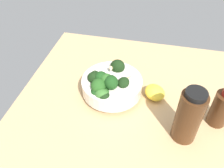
% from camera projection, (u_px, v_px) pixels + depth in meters
% --- Properties ---
extents(ground_plane, '(0.64, 0.64, 0.05)m').
position_uv_depth(ground_plane, '(126.00, 104.00, 0.72)').
color(ground_plane, tan).
extents(bowl_of_broccoli, '(0.18, 0.18, 0.10)m').
position_uv_depth(bowl_of_broccoli, '(111.00, 84.00, 0.68)').
color(bowl_of_broccoli, silver).
rests_on(bowl_of_broccoli, ground_plane).
extents(lemon_wedge, '(0.08, 0.08, 0.04)m').
position_uv_depth(lemon_wedge, '(155.00, 92.00, 0.69)').
color(lemon_wedge, yellow).
rests_on(lemon_wedge, ground_plane).
extents(bottle_tall, '(0.05, 0.05, 0.12)m').
position_uv_depth(bottle_tall, '(221.00, 108.00, 0.60)').
color(bottle_tall, '#472814').
rests_on(bottle_tall, ground_plane).
extents(bottle_short, '(0.06, 0.06, 0.16)m').
position_uv_depth(bottle_short, '(189.00, 116.00, 0.55)').
color(bottle_short, '#472814').
rests_on(bottle_short, ground_plane).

